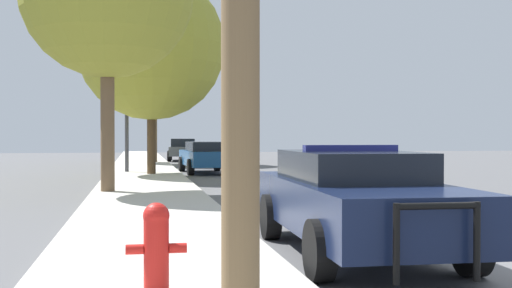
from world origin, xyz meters
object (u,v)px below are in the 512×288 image
object	(u,v)px
fire_hydrant	(156,245)
tree_sidewalk_far	(154,65)
traffic_light	(162,82)
tree_sidewalk_mid	(151,46)
car_background_distant	(183,149)
car_background_midblock	(205,156)
police_car	(355,198)

from	to	relation	value
fire_hydrant	tree_sidewalk_far	size ratio (longest dim) A/B	0.10
traffic_light	tree_sidewalk_mid	xyz separation A→B (m)	(-0.47, -1.69, 1.27)
fire_hydrant	traffic_light	xyz separation A→B (m)	(0.87, 21.10, 3.31)
traffic_light	tree_sidewalk_far	size ratio (longest dim) A/B	0.63
car_background_distant	traffic_light	bearing A→B (deg)	-93.24
tree_sidewalk_mid	car_background_midblock	bearing A→B (deg)	43.79
police_car	car_background_midblock	distance (m)	19.42
traffic_light	car_background_distant	world-z (taller)	traffic_light
tree_sidewalk_mid	tree_sidewalk_far	bearing A→B (deg)	88.02
police_car	traffic_light	size ratio (longest dim) A/B	0.95
police_car	car_background_midblock	xyz separation A→B (m)	(-0.05, 19.42, -0.04)
car_background_midblock	police_car	bearing A→B (deg)	-93.05
tree_sidewalk_far	tree_sidewalk_mid	xyz separation A→B (m)	(-0.39, -11.23, -0.49)
fire_hydrant	car_background_midblock	size ratio (longest dim) A/B	0.19
tree_sidewalk_far	tree_sidewalk_mid	world-z (taller)	tree_sidewalk_far
traffic_light	tree_sidewalk_mid	bearing A→B (deg)	-105.70
car_background_midblock	tree_sidewalk_mid	bearing A→B (deg)	-139.39
car_background_midblock	tree_sidewalk_far	size ratio (longest dim) A/B	0.56
tree_sidewalk_far	car_background_distant	bearing A→B (deg)	67.05
police_car	tree_sidewalk_mid	bearing A→B (deg)	-80.56
fire_hydrant	car_background_distant	world-z (taller)	car_background_distant
traffic_light	car_background_midblock	world-z (taller)	traffic_light
car_background_distant	tree_sidewalk_mid	xyz separation A→B (m)	(-2.38, -15.92, 4.42)
car_background_midblock	car_background_distant	distance (m)	13.66
police_car	car_background_distant	xyz separation A→B (m)	(-0.02, 33.08, -0.02)
police_car	tree_sidewalk_mid	size ratio (longest dim) A/B	0.64
fire_hydrant	tree_sidewalk_mid	distance (m)	19.95
car_background_midblock	tree_sidewalk_far	xyz separation A→B (m)	(-1.96, 8.97, 4.92)
fire_hydrant	tree_sidewalk_mid	xyz separation A→B (m)	(0.39, 19.41, 4.57)
police_car	car_background_midblock	bearing A→B (deg)	-88.38
police_car	car_background_distant	world-z (taller)	police_car
police_car	traffic_light	xyz separation A→B (m)	(-1.92, 18.85, 3.12)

